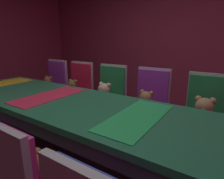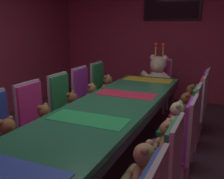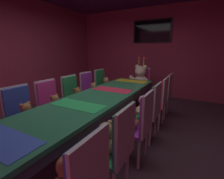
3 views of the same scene
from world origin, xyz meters
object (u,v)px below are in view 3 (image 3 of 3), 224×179
at_px(teddy_left_5, 106,84).
at_px(chair_right_1, 118,143).
at_px(chair_left_1, 21,112).
at_px(teddy_right_2, 131,119).
at_px(wall_tv, 152,31).
at_px(king_teddy_bear, 140,78).
at_px(teddy_left_1, 27,114).
at_px(chair_right_5, 166,92).
at_px(teddy_right_1, 105,139).
at_px(banquet_table, 98,101).
at_px(teddy_left_4, 94,90).
at_px(throne_chair, 142,81).
at_px(chair_left_4, 89,88).
at_px(teddy_right_4, 153,97).
at_px(chair_left_3, 72,94).
at_px(chair_left_5, 102,84).
at_px(teddy_right_5, 159,91).
at_px(teddy_right_0, 67,176).
at_px(teddy_right_3, 143,106).
at_px(chair_right_4, 160,98).
at_px(chair_right_2, 141,121).
at_px(chair_left_2, 50,102).
at_px(teddy_left_2, 56,104).
at_px(teddy_left_3, 78,96).
at_px(chair_right_3, 152,107).

xyz_separation_m(teddy_left_5, chair_right_1, (1.50, -2.32, 0.00)).
height_order(chair_left_1, teddy_right_2, chair_left_1).
bearing_deg(wall_tv, teddy_left_5, -112.64).
distance_m(teddy_right_2, king_teddy_bear, 2.53).
xyz_separation_m(teddy_left_1, chair_right_5, (1.52, 2.25, 0.01)).
bearing_deg(teddy_right_1, banquet_table, -52.82).
xyz_separation_m(teddy_left_4, throne_chair, (0.69, 1.46, 0.02)).
xyz_separation_m(chair_left_4, chair_right_1, (1.64, -1.74, 0.00)).
bearing_deg(teddy_right_4, banquet_table, 51.71).
bearing_deg(teddy_right_1, chair_left_3, -37.78).
height_order(teddy_left_1, teddy_right_4, teddy_left_1).
relative_size(chair_left_5, chair_right_1, 1.00).
relative_size(teddy_right_5, king_teddy_bear, 0.36).
height_order(teddy_left_4, teddy_left_5, teddy_left_5).
distance_m(teddy_right_0, king_teddy_bear, 3.65).
bearing_deg(chair_left_1, teddy_right_3, 36.79).
relative_size(chair_left_4, teddy_right_4, 3.21).
bearing_deg(chair_left_1, throne_chair, 75.26).
height_order(chair_left_5, chair_right_4, same).
xyz_separation_m(chair_right_2, wall_tv, (-0.85, 3.37, 1.45)).
xyz_separation_m(chair_right_5, throne_chair, (-0.84, 0.90, 0.00)).
bearing_deg(chair_left_2, chair_right_4, 35.67).
xyz_separation_m(banquet_table, wall_tv, (0.00, 3.11, 1.39)).
relative_size(banquet_table, chair_left_1, 3.61).
height_order(teddy_left_2, king_teddy_bear, king_teddy_bear).
height_order(banquet_table, teddy_right_0, teddy_right_0).
bearing_deg(chair_right_2, king_teddy_bear, -70.75).
height_order(teddy_left_1, teddy_left_4, teddy_left_1).
relative_size(chair_right_5, king_teddy_bear, 1.17).
height_order(teddy_left_4, chair_right_4, chair_right_4).
distance_m(chair_left_1, teddy_right_2, 1.63).
distance_m(teddy_left_1, chair_right_4, 2.30).
xyz_separation_m(teddy_left_3, chair_right_3, (1.50, 0.03, 0.01)).
distance_m(king_teddy_bear, wall_tv, 1.63).
xyz_separation_m(chair_right_1, chair_right_2, (0.04, 0.61, 0.00)).
bearing_deg(chair_right_4, teddy_left_2, 38.17).
height_order(teddy_left_1, teddy_left_5, teddy_left_5).
distance_m(chair_right_4, king_teddy_bear, 1.53).
xyz_separation_m(banquet_table, teddy_right_5, (0.70, 1.42, -0.08)).
bearing_deg(throne_chair, teddy_right_2, 15.16).
bearing_deg(chair_right_5, chair_right_1, 89.26).
height_order(teddy_left_1, chair_right_5, chair_right_5).
relative_size(teddy_left_1, chair_left_5, 0.32).
distance_m(chair_right_3, wall_tv, 3.26).
distance_m(teddy_left_2, teddy_right_0, 1.75).
xyz_separation_m(chair_right_2, teddy_right_2, (-0.14, -0.00, -0.01)).
bearing_deg(teddy_right_2, teddy_right_1, 86.34).
relative_size(chair_left_3, chair_right_1, 1.00).
height_order(chair_right_1, chair_right_4, same).
height_order(teddy_right_0, chair_right_2, chair_right_2).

